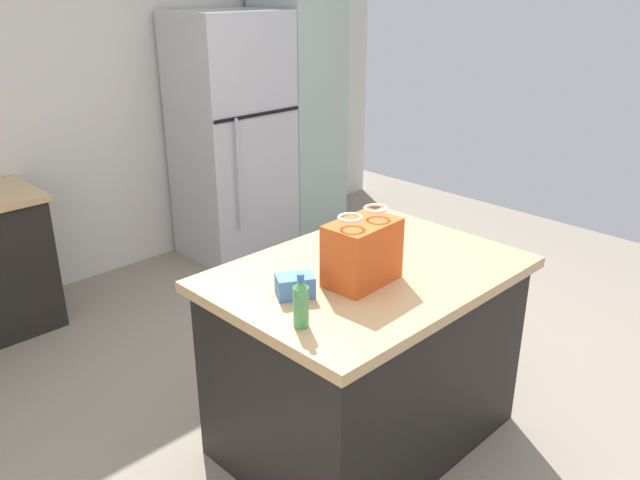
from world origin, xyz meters
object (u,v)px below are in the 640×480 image
at_px(tall_cabinet, 299,101).
at_px(small_box, 295,286).
at_px(refrigerator, 232,138).
at_px(shopping_bag, 362,252).
at_px(bottle, 301,303).
at_px(kitchen_island, 365,356).

distance_m(tall_cabinet, small_box, 3.10).
xyz_separation_m(refrigerator, shopping_bag, (-1.12, -2.35, 0.10)).
height_order(shopping_bag, bottle, shopping_bag).
height_order(refrigerator, bottle, refrigerator).
xyz_separation_m(tall_cabinet, bottle, (-2.26, -2.45, -0.14)).
bearing_deg(small_box, shopping_bag, -18.98).
bearing_deg(bottle, tall_cabinet, 47.28).
xyz_separation_m(refrigerator, small_box, (-1.41, -2.25, 0.01)).
distance_m(kitchen_island, tall_cabinet, 2.94).
relative_size(tall_cabinet, small_box, 15.21).
distance_m(kitchen_island, shopping_bag, 0.60).
distance_m(refrigerator, tall_cabinet, 0.73).
bearing_deg(kitchen_island, tall_cabinet, 53.22).
height_order(tall_cabinet, bottle, tall_cabinet).
height_order(tall_cabinet, small_box, tall_cabinet).
relative_size(shopping_bag, bottle, 1.50).
bearing_deg(tall_cabinet, small_box, -133.15).
relative_size(tall_cabinet, bottle, 10.62).
bearing_deg(small_box, refrigerator, 57.96).
bearing_deg(shopping_bag, small_box, 161.02).
distance_m(refrigerator, small_box, 2.66).
xyz_separation_m(small_box, bottle, (-0.15, -0.19, 0.05)).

